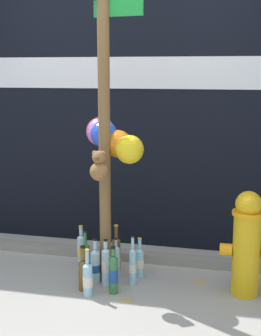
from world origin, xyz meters
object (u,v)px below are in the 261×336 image
object	(u,v)px
fire_hydrant	(247,243)
bottle_4	(95,265)
memorial_post	(108,112)
bottle_8	(88,279)
bottle_10	(116,259)
bottle_11	(116,252)
bottle_3	(113,274)
bottle_2	(86,259)
bottle_9	(106,266)
bottle_6	(133,265)
bottle_1	(83,273)
bottle_0	(81,250)
bottle_7	(104,251)
bottle_5	(140,262)

from	to	relation	value
fire_hydrant	bottle_4	distance (m)	1.22
memorial_post	bottle_8	xyz separation A→B (m)	(-0.08, -0.34, -1.24)
bottle_4	bottle_10	bearing A→B (deg)	53.99
bottle_10	bottle_11	size ratio (longest dim) A/B	0.82
bottle_3	fire_hydrant	bearing A→B (deg)	12.07
bottle_2	bottle_3	size ratio (longest dim) A/B	1.07
bottle_3	bottle_9	distance (m)	0.14
bottle_6	bottle_11	size ratio (longest dim) A/B	1.03
bottle_4	bottle_11	size ratio (longest dim) A/B	0.94
bottle_1	bottle_11	distance (m)	0.48
fire_hydrant	bottle_6	world-z (taller)	fire_hydrant
fire_hydrant	bottle_11	bearing A→B (deg)	167.35
bottle_2	bottle_11	xyz separation A→B (m)	(0.21, 0.23, -0.01)
bottle_2	bottle_6	world-z (taller)	bottle_6
bottle_0	bottle_2	size ratio (longest dim) A/B	0.93
bottle_1	bottle_0	bearing A→B (deg)	110.67
bottle_0	bottle_2	bearing A→B (deg)	-62.25
bottle_6	bottle_7	xyz separation A→B (m)	(-0.31, 0.27, -0.01)
bottle_2	bottle_9	bearing A→B (deg)	-30.68
memorial_post	fire_hydrant	xyz separation A→B (m)	(1.09, -0.04, -0.97)
memorial_post	bottle_4	distance (m)	1.24
bottle_2	bottle_11	world-z (taller)	bottle_2
bottle_7	bottle_9	size ratio (longest dim) A/B	0.94
bottle_10	memorial_post	bearing A→B (deg)	-113.09
bottle_0	bottle_11	world-z (taller)	bottle_11
bottle_4	bottle_9	size ratio (longest dim) A/B	0.95
bottle_4	bottle_3	bearing A→B (deg)	-38.74
bottle_7	bottle_8	world-z (taller)	bottle_8
fire_hydrant	bottle_10	distance (m)	1.10
fire_hydrant	bottle_5	xyz separation A→B (m)	(-0.86, 0.11, -0.28)
memorial_post	bottle_8	distance (m)	1.29
bottle_0	bottle_9	size ratio (longest dim) A/B	0.96
bottle_6	bottle_11	xyz separation A→B (m)	(-0.21, 0.27, -0.01)
bottle_8	bottle_11	size ratio (longest dim) A/B	0.94
bottle_2	memorial_post	bearing A→B (deg)	6.55
bottle_3	bottle_11	xyz separation A→B (m)	(-0.09, 0.46, -0.01)
bottle_8	bottle_10	size ratio (longest dim) A/B	1.15
bottle_11	bottle_5	bearing A→B (deg)	-29.17
bottle_9	bottle_6	bearing A→B (deg)	21.71
bottle_4	bottle_10	world-z (taller)	bottle_4
bottle_6	bottle_9	world-z (taller)	bottle_6
bottle_5	bottle_6	distance (m)	0.15
bottle_2	bottle_11	distance (m)	0.31
bottle_6	bottle_8	bearing A→B (deg)	-137.29
fire_hydrant	bottle_3	bearing A→B (deg)	-167.93
fire_hydrant	bottle_2	world-z (taller)	fire_hydrant
bottle_3	bottle_4	world-z (taller)	bottle_3
bottle_5	bottle_7	bearing A→B (deg)	158.95
bottle_3	bottle_5	xyz separation A→B (m)	(0.14, 0.33, -0.02)
bottle_2	bottle_6	size ratio (longest dim) A/B	0.98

